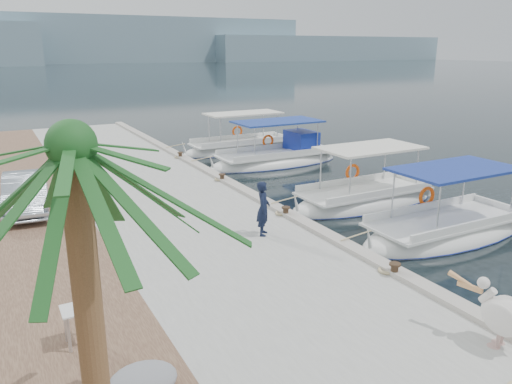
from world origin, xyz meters
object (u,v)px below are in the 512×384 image
at_px(fishing_caique_e, 241,149).
at_px(parked_car, 26,193).
at_px(fishing_caique_b, 445,233).
at_px(fisherman, 263,208).
at_px(fishing_caique_d, 276,160).
at_px(fishing_caique_c, 364,201).
at_px(date_palm, 72,149).
at_px(pelican, 501,314).

relative_size(fishing_caique_e, parked_car, 1.86).
distance_m(fishing_caique_b, fisherman, 6.01).
relative_size(fishing_caique_d, fishing_caique_e, 1.02).
distance_m(fishing_caique_b, fishing_caique_d, 11.49).
bearing_deg(fishing_caique_b, fisherman, 162.64).
bearing_deg(fishing_caique_e, fishing_caique_c, -91.98).
relative_size(fishing_caique_b, parked_car, 1.68).
distance_m(fishing_caique_e, fisherman, 14.80).
bearing_deg(fishing_caique_e, fishing_caique_d, -87.48).
relative_size(fisherman, date_palm, 0.31).
bearing_deg(pelican, fishing_caique_d, 73.13).
xyz_separation_m(fishing_caique_c, pelican, (-4.51, -9.12, 1.00)).
bearing_deg(date_palm, fishing_caique_e, 59.10).
bearing_deg(parked_car, fishing_caique_e, 38.82).
bearing_deg(fishing_caique_e, parked_car, -146.56).
bearing_deg(fishing_caique_e, pelican, -103.46).
bearing_deg(fisherman, fishing_caique_b, -73.72).
bearing_deg(fishing_caique_d, parked_car, -161.32).
bearing_deg(date_palm, pelican, -5.08).
bearing_deg(pelican, fishing_caique_e, 76.54).
height_order(pelican, date_palm, date_palm).
relative_size(pelican, date_palm, 0.31).
relative_size(fisherman, parked_car, 0.42).
relative_size(pelican, fisherman, 0.98).
xyz_separation_m(fishing_caique_d, date_palm, (-12.06, -16.09, 4.54)).
xyz_separation_m(fishing_caique_e, pelican, (-4.90, -20.49, 1.00)).
height_order(fishing_caique_c, fishing_caique_d, same).
xyz_separation_m(pelican, parked_car, (-6.98, 12.64, 0.01)).
height_order(fishing_caique_e, parked_car, fishing_caique_e).
bearing_deg(fishing_caique_c, fisherman, -159.18).
bearing_deg(fishing_caique_d, fishing_caique_e, 92.52).
bearing_deg(fishing_caique_b, pelican, -131.04).
distance_m(pelican, date_palm, 7.88).
distance_m(fishing_caique_e, parked_car, 14.28).
height_order(fishing_caique_c, date_palm, date_palm).
height_order(fishing_caique_b, parked_car, fishing_caique_b).
height_order(fishing_caique_e, pelican, fishing_caique_e).
bearing_deg(date_palm, fishing_caique_c, 36.47).
xyz_separation_m(fishing_caique_c, fisherman, (-5.58, -2.12, 1.18)).
xyz_separation_m(fishing_caique_c, parked_car, (-11.49, 3.52, 1.01)).
relative_size(fishing_caique_e, fisherman, 4.47).
relative_size(fishing_caique_c, pelican, 4.04).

